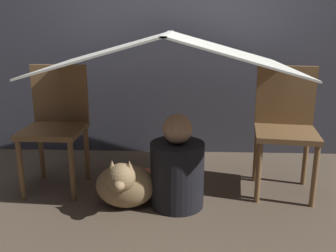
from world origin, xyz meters
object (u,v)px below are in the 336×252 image
object	(u,v)px
person_front	(177,169)
dog	(125,184)
chair_left	(56,121)
chair_right	(285,124)

from	to	relation	value
person_front	dog	bearing A→B (deg)	-168.58
chair_left	chair_right	size ratio (longest dim) A/B	1.00
chair_right	person_front	distance (m)	0.83
chair_right	person_front	xyz separation A→B (m)	(-0.74, -0.28, -0.24)
chair_right	chair_left	bearing A→B (deg)	-172.16
chair_left	chair_right	world-z (taller)	same
chair_left	dog	bearing A→B (deg)	-32.03
chair_right	person_front	world-z (taller)	chair_right
person_front	chair_left	bearing A→B (deg)	161.77
chair_right	dog	xyz separation A→B (m)	(-1.07, -0.35, -0.32)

